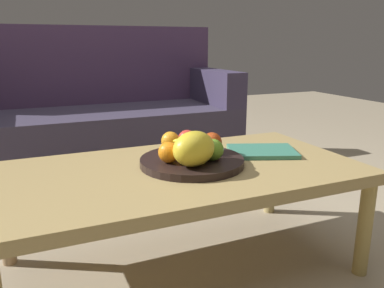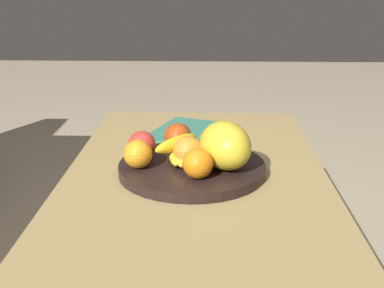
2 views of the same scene
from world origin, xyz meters
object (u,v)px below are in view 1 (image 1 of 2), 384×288
Objects in this scene: apple_front at (212,142)px; banana_bunch at (193,148)px; orange_front at (169,152)px; apple_right at (213,150)px; couch at (96,123)px; orange_right at (170,141)px; orange_left at (187,148)px; apple_left at (187,139)px; melon_large_front at (194,149)px; fruit_bowl at (192,161)px; magazine at (262,151)px; coffee_table at (180,178)px.

apple_front is 0.08m from banana_bunch.
orange_front is 0.15m from apple_right.
couch is at bearing 91.45° from orange_front.
orange_left is at bearing -81.75° from orange_right.
orange_left is at bearing -164.35° from apple_front.
couch is 23.33× the size of orange_left.
orange_right is 0.11m from banana_bunch.
orange_right is 0.07m from apple_left.
melon_large_front is at bearing -98.40° from orange_left.
magazine is at bearing 5.01° from fruit_bowl.
melon_large_front reaches higher than coffee_table.
melon_large_front is 2.10× the size of orange_left.
melon_large_front reaches higher than banana_bunch.
couch reaches higher than orange_left.
orange_left reaches higher than orange_right.
apple_left is 0.95× the size of apple_right.
orange_left and apple_right have the same top height.
fruit_bowl is at bearing -76.01° from orange_right.
coffee_table is 17.77× the size of orange_right.
orange_front is 0.40m from magazine.
coffee_table is 0.07m from fruit_bowl.
couch is 1.25m from fruit_bowl.
banana_bunch reaches higher than magazine.
banana_bunch is (0.14, -1.21, 0.13)m from couch.
orange_front is at bearing 134.51° from melon_large_front.
orange_front is 0.15m from orange_right.
apple_front is 0.10m from apple_right.
orange_left is at bearing 138.99° from apple_right.
magazine is (0.28, -0.01, -0.04)m from banana_bunch.
apple_front is 0.21m from magazine.
banana_bunch reaches higher than coffee_table.
apple_front is at bearing 22.60° from fruit_bowl.
melon_large_front is 0.21m from orange_right.
fruit_bowl is at bearing -153.71° from magazine.
magazine is (0.33, 0.11, -0.07)m from melon_large_front.
orange_right is at bearing 115.80° from apple_right.
orange_front is at bearing -131.35° from apple_left.
magazine is (0.33, -0.10, -0.05)m from orange_right.
orange_left is at bearing -85.02° from couch.
coffee_table is 0.14m from melon_large_front.
apple_right is at bearing -83.54° from apple_left.
apple_right reaches higher than fruit_bowl.
fruit_bowl reaches higher than magazine.
coffee_table is 0.15m from apple_right.
apple_right is (0.10, -0.04, 0.10)m from coffee_table.
fruit_bowl is 4.93× the size of orange_left.
coffee_table is 0.18m from apple_front.
apple_right is (0.09, -0.18, 0.00)m from orange_right.
magazine is at bearing 5.82° from coffee_table.
couch is 1.14m from apple_left.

